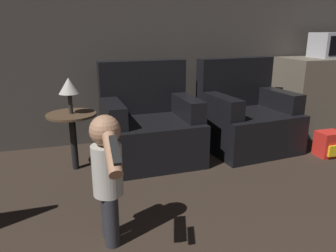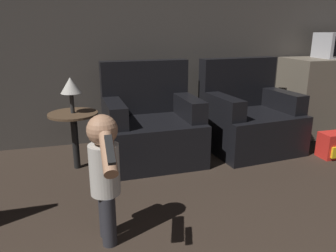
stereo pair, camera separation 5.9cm
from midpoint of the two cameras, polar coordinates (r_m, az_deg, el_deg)
wall_back at (r=3.74m, az=-5.76°, el=17.22°), size 8.40×0.05×2.60m
armchair_left at (r=3.23m, az=-3.72°, el=-0.12°), size 0.91×0.80×0.95m
armchair_right at (r=3.62m, az=12.99°, el=1.33°), size 0.96×0.86×0.95m
person_toddler at (r=1.94m, az=-11.37°, el=-7.61°), size 0.18×0.56×0.80m
toy_backpack at (r=3.71m, az=25.78°, el=-2.85°), size 0.24×0.20×0.26m
kitchen_counter at (r=4.63m, az=26.36°, el=4.99°), size 1.39×0.60×0.92m
microwave at (r=4.52m, az=26.78°, el=12.48°), size 0.55×0.33×0.29m
side_table at (r=3.07m, az=-16.88°, el=0.37°), size 0.44×0.44×0.53m
lamp at (r=3.00m, az=-17.42°, el=6.58°), size 0.18×0.18×0.32m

